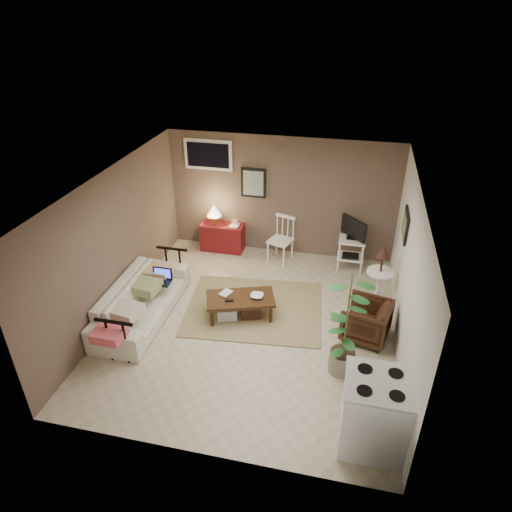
% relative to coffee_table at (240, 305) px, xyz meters
% --- Properties ---
extents(floor, '(5.00, 5.00, 0.00)m').
position_rel_coffee_table_xyz_m(floor, '(0.23, -0.12, -0.23)').
color(floor, '#C1B293').
rests_on(floor, ground).
extents(art_back, '(0.50, 0.03, 0.60)m').
position_rel_coffee_table_xyz_m(art_back, '(-0.32, 2.36, 1.22)').
color(art_back, black).
extents(art_right, '(0.03, 0.60, 0.45)m').
position_rel_coffee_table_xyz_m(art_right, '(2.46, 0.93, 1.29)').
color(art_right, black).
extents(window, '(0.96, 0.03, 0.60)m').
position_rel_coffee_table_xyz_m(window, '(-1.22, 2.36, 1.72)').
color(window, white).
extents(rug, '(2.41, 2.01, 0.02)m').
position_rel_coffee_table_xyz_m(rug, '(0.17, 0.27, -0.22)').
color(rug, '#9C8A5A').
rests_on(rug, floor).
extents(coffee_table, '(1.22, 0.89, 0.41)m').
position_rel_coffee_table_xyz_m(coffee_table, '(0.00, 0.00, 0.00)').
color(coffee_table, '#3D2810').
rests_on(coffee_table, floor).
extents(sofa, '(0.64, 2.19, 0.86)m').
position_rel_coffee_table_xyz_m(sofa, '(-1.57, -0.33, 0.20)').
color(sofa, white).
rests_on(sofa, floor).
extents(sofa_pillows, '(0.42, 2.08, 0.15)m').
position_rel_coffee_table_xyz_m(sofa_pillows, '(-1.51, -0.59, 0.30)').
color(sofa_pillows, beige).
rests_on(sofa_pillows, sofa).
extents(sofa_end_rails, '(0.59, 2.19, 0.74)m').
position_rel_coffee_table_xyz_m(sofa_end_rails, '(-1.44, -0.33, 0.14)').
color(sofa_end_rails, black).
rests_on(sofa_end_rails, floor).
extents(laptop, '(0.34, 0.25, 0.23)m').
position_rel_coffee_table_xyz_m(laptop, '(-1.36, 0.04, 0.32)').
color(laptop, black).
rests_on(laptop, sofa).
extents(red_console, '(0.87, 0.39, 1.01)m').
position_rel_coffee_table_xyz_m(red_console, '(-0.95, 2.16, 0.12)').
color(red_console, maroon).
rests_on(red_console, floor).
extents(spindle_chair, '(0.53, 0.53, 0.92)m').
position_rel_coffee_table_xyz_m(spindle_chair, '(0.31, 2.00, 0.20)').
color(spindle_chair, white).
rests_on(spindle_chair, floor).
extents(tv_stand, '(0.49, 0.48, 1.05)m').
position_rel_coffee_table_xyz_m(tv_stand, '(1.69, 1.98, 0.33)').
color(tv_stand, white).
rests_on(tv_stand, floor).
extents(side_table, '(0.44, 0.44, 1.18)m').
position_rel_coffee_table_xyz_m(side_table, '(2.18, 0.79, 0.50)').
color(side_table, white).
rests_on(side_table, floor).
extents(armchair, '(0.76, 0.79, 0.69)m').
position_rel_coffee_table_xyz_m(armchair, '(2.01, -0.06, 0.11)').
color(armchair, '#321C0E').
rests_on(armchair, floor).
extents(potted_plant, '(0.41, 0.41, 1.64)m').
position_rel_coffee_table_xyz_m(potted_plant, '(1.71, -0.88, 0.64)').
color(potted_plant, gray).
rests_on(potted_plant, floor).
extents(stove, '(0.76, 0.71, 0.99)m').
position_rel_coffee_table_xyz_m(stove, '(2.12, -2.02, 0.26)').
color(stove, white).
rests_on(stove, floor).
extents(bowl, '(0.21, 0.06, 0.21)m').
position_rel_coffee_table_xyz_m(bowl, '(0.27, 0.06, 0.27)').
color(bowl, '#3D2810').
rests_on(bowl, coffee_table).
extents(book_table, '(0.15, 0.07, 0.22)m').
position_rel_coffee_table_xyz_m(book_table, '(-0.33, 0.09, 0.27)').
color(book_table, '#3D2810').
rests_on(book_table, coffee_table).
extents(book_console, '(0.18, 0.04, 0.24)m').
position_rel_coffee_table_xyz_m(book_console, '(-0.75, 2.15, 0.47)').
color(book_console, '#3D2810').
rests_on(book_console, red_console).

